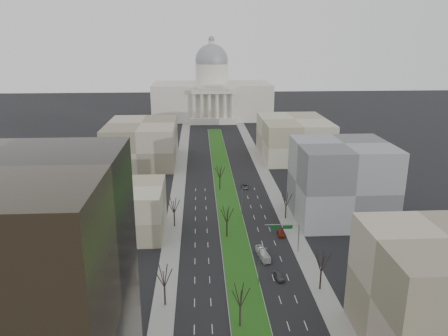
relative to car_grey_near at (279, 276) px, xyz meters
name	(u,v)px	position (x,y,z in m)	size (l,w,h in m)	color
ground	(225,190)	(-8.75, 62.96, -0.76)	(600.00, 600.00, 0.00)	black
median	(225,190)	(-8.75, 61.95, -0.66)	(8.00, 222.03, 0.20)	#999993
sidewalk_left	(175,217)	(-26.25, 37.96, -0.69)	(5.00, 330.00, 0.15)	gray
sidewalk_right	(285,215)	(8.75, 37.96, -0.69)	(5.00, 330.00, 0.15)	gray
capitol	(212,95)	(-8.75, 212.54, 15.54)	(80.00, 46.00, 55.00)	beige
building_beige_left	(118,210)	(-41.75, 27.96, 6.24)	(26.00, 22.00, 14.00)	tan
building_tan_right	(442,295)	(24.25, -25.04, 10.24)	(26.00, 24.00, 22.00)	gray
building_grey_right	(341,181)	(25.25, 34.96, 11.24)	(28.00, 26.00, 24.00)	slate
building_far_left	(142,142)	(-43.75, 102.96, 8.24)	(30.00, 40.00, 18.00)	gray
building_far_right	(294,138)	(26.25, 107.96, 8.24)	(30.00, 40.00, 18.00)	tan
tree_left_mid	(164,276)	(-25.95, -9.04, 6.23)	(5.40, 5.40, 9.72)	black
tree_left_far	(174,205)	(-25.95, 30.96, 6.08)	(5.28, 5.28, 9.50)	black
tree_right_mid	(322,261)	(8.45, -5.04, 6.39)	(5.52, 5.52, 9.94)	black
tree_right_far	(286,199)	(8.45, 34.96, 5.76)	(5.04, 5.04, 9.07)	black
tree_median_a	(240,295)	(-10.75, -17.04, 6.23)	(5.40, 5.40, 9.72)	black
tree_median_b	(227,214)	(-10.75, 22.96, 6.23)	(5.40, 5.40, 9.72)	black
tree_median_c	(220,172)	(-10.75, 62.96, 6.23)	(5.40, 5.40, 9.72)	black
streetlamp_median_b	(259,265)	(-4.99, -2.04, 4.04)	(1.90, 0.20, 9.16)	gray
streetlamp_median_c	(242,202)	(-4.99, 37.96, 4.04)	(1.90, 0.20, 9.16)	gray
mast_arm_signs	(289,231)	(4.74, 12.98, 5.34)	(9.12, 0.24, 8.09)	gray
car_grey_near	(279,276)	(0.00, 0.00, 0.00)	(1.81, 4.49, 1.53)	#434649
car_black	(266,257)	(-1.70, 9.19, -0.01)	(1.59, 4.55, 1.50)	black
car_red	(281,233)	(4.75, 23.11, -0.10)	(1.87, 4.60, 1.34)	maroon
car_grey_far	(245,186)	(-1.22, 64.45, -0.10)	(2.22, 4.82, 1.34)	#43464A
box_van	(263,254)	(-2.27, 10.24, 0.31)	(1.81, 7.73, 2.15)	white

